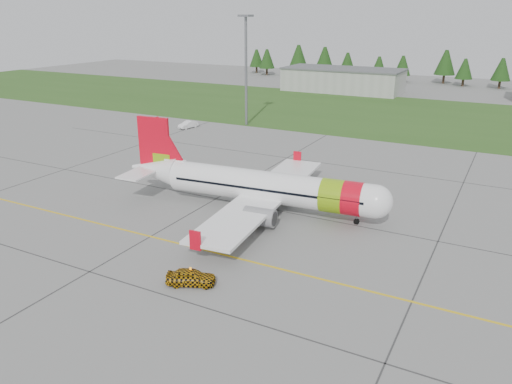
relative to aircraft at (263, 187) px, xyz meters
The scene contains 9 objects.
ground 21.41m from the aircraft, 66.15° to the right, with size 320.00×320.00×0.00m, color gray.
aircraft is the anchor object (origin of this frame).
follow_me_car 17.31m from the aircraft, 82.08° to the right, with size 1.59×1.35×3.96m, color #DD9D0C.
service_van 44.23m from the aircraft, 135.90° to the left, with size 1.45×1.37×4.17m, color white.
grass_strip 63.21m from the aircraft, 82.18° to the left, with size 320.00×50.00×0.03m, color #30561E.
taxi_guideline 14.55m from the aircraft, 53.08° to the right, with size 120.00×0.25×0.02m, color gold.
hangar_west 93.07m from the aircraft, 103.30° to the left, with size 32.00×14.00×6.00m, color #A8A8A3.
floodlight_mast 45.71m from the aircraft, 121.26° to the left, with size 0.50×0.50×20.00m, color slate.
treeline 118.90m from the aircraft, 85.86° to the left, with size 160.00×8.00×10.00m, color #1C3F14, non-canonical shape.
Camera 1 is at (14.90, -26.35, 20.48)m, focal length 35.00 mm.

